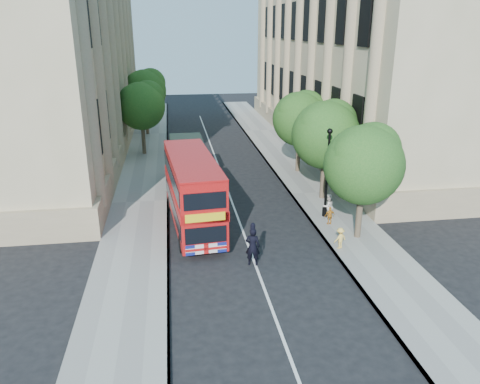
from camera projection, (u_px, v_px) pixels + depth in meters
name	position (u px, v px, depth m)	size (l,w,h in m)	color
ground	(259.00, 275.00, 20.97)	(120.00, 120.00, 0.00)	black
pavement_right	(316.00, 193.00, 31.07)	(3.50, 80.00, 0.12)	gray
pavement_left	(140.00, 202.00, 29.48)	(3.50, 80.00, 0.12)	gray
building_right	(361.00, 44.00, 42.25)	(12.00, 38.00, 18.00)	tan
building_left	(42.00, 46.00, 38.43)	(12.00, 38.00, 18.00)	tan
tree_right_near	(365.00, 160.00, 23.19)	(4.00, 4.00, 6.08)	#473828
tree_right_mid	(326.00, 131.00, 28.72)	(4.20, 4.20, 6.37)	#473828
tree_right_far	(300.00, 116.00, 34.36)	(4.00, 4.00, 6.15)	#473828
tree_left_far	(142.00, 103.00, 39.20)	(4.00, 4.00, 6.30)	#473828
tree_left_back	(145.00, 88.00, 46.57)	(4.20, 4.20, 6.65)	#473828
lamp_post	(327.00, 177.00, 26.42)	(0.32, 0.32, 5.16)	black
double_decker_bus	(193.00, 190.00, 25.33)	(2.95, 8.62, 3.91)	#AE0C0C
box_van	(188.00, 164.00, 32.46)	(2.36, 5.54, 3.15)	black
police_constable	(253.00, 247.00, 21.58)	(0.68, 0.45, 1.86)	black
woman_pedestrian	(328.00, 206.00, 26.66)	(0.71, 0.55, 1.46)	white
child_a	(330.00, 216.00, 25.89)	(0.61, 0.25, 1.03)	orange
child_b	(340.00, 238.00, 23.07)	(0.70, 0.40, 1.09)	#F8C854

